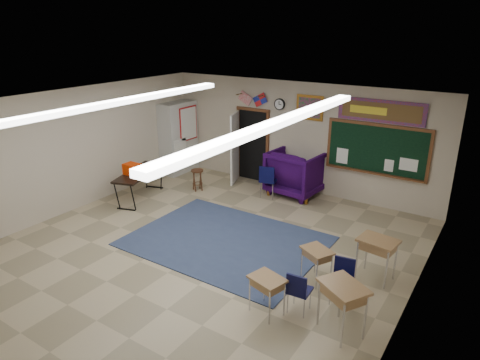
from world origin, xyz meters
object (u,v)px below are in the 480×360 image
Objects in this scene: student_desk_front_right at (376,257)px; wooden_stool at (197,180)px; student_desk_front_left at (316,263)px; wingback_armchair at (297,172)px; folding_table at (140,184)px.

student_desk_front_right is 5.77m from wooden_stool.
student_desk_front_left is 5.21m from wooden_stool.
wingback_armchair is at bearing 148.80° from student_desk_front_left.
folding_table is at bearing -163.25° from student_desk_front_left.
student_desk_front_right reaches higher than student_desk_front_left.
folding_table reaches higher than student_desk_front_left.
folding_table is 1.59m from wooden_stool.
student_desk_front_left is (2.22, -3.69, -0.26)m from wingback_armchair.
wingback_armchair is 1.69× the size of student_desk_front_right.
student_desk_front_right is (3.09, -3.02, -0.17)m from wingback_armchair.
folding_table reaches higher than student_desk_front_right.
student_desk_front_right is 6.42m from folding_table.
student_desk_front_right is 1.33× the size of wooden_stool.
student_desk_front_left is 1.10× the size of wooden_stool.
student_desk_front_left is 0.34× the size of folding_table.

